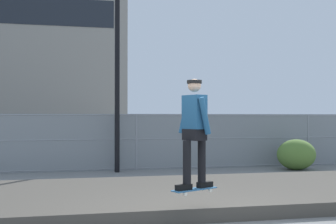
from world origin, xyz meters
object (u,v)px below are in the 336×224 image
Objects in this scene: street_lamp at (117,28)px; shrub_left at (296,155)px; skateboard at (194,189)px; parked_car_near at (35,140)px; skater at (194,126)px.

shrub_left is at bearing -6.02° from street_lamp.
parked_car_near is at bearing 107.85° from skateboard.
skater is 7.49m from street_lamp.
skateboard is 0.46× the size of skater.
street_lamp reaches higher than shrub_left.
street_lamp is (-0.64, 6.83, 4.00)m from skateboard.
skater is 8.19m from shrub_left.
street_lamp is 7.17m from shrub_left.
skater is 1.34× the size of shrub_left.
skater is at bearing -72.15° from parked_car_near.
street_lamp is at bearing 95.34° from skater.
skateboard is 7.94m from street_lamp.
street_lamp is 6.42m from parked_car_near.
skater is at bearing -84.66° from street_lamp.
skateboard is at bearing -130.06° from shrub_left.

